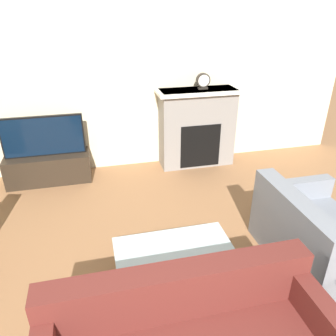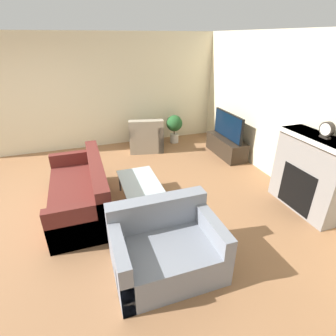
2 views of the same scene
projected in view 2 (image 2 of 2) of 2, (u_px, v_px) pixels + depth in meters
The scene contains 12 objects.
ground_plane at pixel (35, 208), 4.39m from camera, with size 20.00×20.00×0.00m, color #936642.
wall_back at pixel (271, 107), 5.10m from camera, with size 8.10×0.06×2.70m.
wall_left at pixel (130, 91), 6.62m from camera, with size 0.06×7.47×2.70m.
fireplace at pixel (311, 173), 4.13m from camera, with size 1.31×0.49×1.26m.
tv_stand at pixel (226, 146), 6.29m from camera, with size 1.22×0.44×0.43m.
tv at pixel (228, 126), 6.06m from camera, with size 1.15×0.06×0.60m.
couch_sectional at pixel (82, 193), 4.26m from camera, with size 1.96×0.86×0.82m.
couch_loveseat at pixel (166, 249), 3.15m from camera, with size 0.93×1.26×0.82m.
armchair_by_window at pixel (146, 138), 6.58m from camera, with size 0.94×0.97×0.82m.
coffee_table at pixel (140, 184), 4.39m from camera, with size 1.10×0.62×0.40m.
potted_plant at pixel (174, 125), 6.93m from camera, with size 0.42×0.42×0.74m.
mantel_clock at pixel (327, 130), 3.74m from camera, with size 0.21×0.07×0.24m.
Camera 2 is at (4.15, 0.93, 2.58)m, focal length 28.00 mm.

